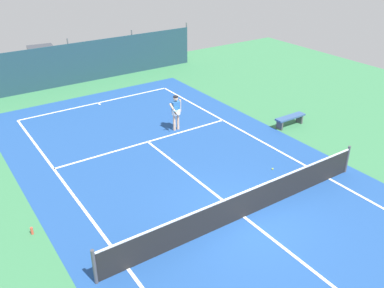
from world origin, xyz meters
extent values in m
plane|color=#387A4C|center=(0.00, 0.00, 0.00)|extent=(36.00, 36.00, 0.00)
cube|color=#1E478C|center=(0.00, 0.00, 0.00)|extent=(11.02, 26.60, 0.01)
cube|color=white|center=(0.00, 11.90, 0.01)|extent=(8.22, 0.10, 0.01)
cube|color=white|center=(-4.11, 0.00, 0.01)|extent=(0.10, 23.80, 0.01)
cube|color=white|center=(4.11, 0.00, 0.01)|extent=(0.10, 23.80, 0.01)
cube|color=white|center=(0.00, 6.40, 0.01)|extent=(8.22, 0.10, 0.01)
cube|color=white|center=(0.00, 0.00, 0.01)|extent=(0.10, 12.80, 0.01)
cube|color=white|center=(0.00, 11.75, 0.01)|extent=(0.10, 0.30, 0.01)
cube|color=black|center=(0.00, 0.00, 0.47)|extent=(9.92, 0.03, 0.95)
cube|color=white|center=(0.00, 0.00, 0.97)|extent=(9.92, 0.04, 0.05)
cylinder|color=#47474C|center=(-5.01, 0.00, 0.55)|extent=(0.10, 0.10, 1.10)
cylinder|color=#47474C|center=(5.01, 0.00, 0.55)|extent=(0.10, 0.10, 1.10)
cube|color=#1E3D4C|center=(0.00, 15.58, 1.20)|extent=(16.22, 0.06, 2.40)
cylinder|color=#595B60|center=(0.00, 15.64, 1.35)|extent=(0.08, 0.08, 2.70)
cylinder|color=#595B60|center=(4.05, 15.64, 1.35)|extent=(0.08, 0.08, 2.70)
cylinder|color=#595B60|center=(8.11, 15.64, 1.35)|extent=(0.08, 0.08, 2.70)
cube|color=#234C1E|center=(0.00, 16.18, 0.55)|extent=(14.60, 0.70, 1.10)
cylinder|color=#D8AD8C|center=(1.79, 6.77, 0.41)|extent=(0.12, 0.12, 0.82)
cylinder|color=#D8AD8C|center=(1.59, 6.76, 0.41)|extent=(0.12, 0.12, 0.82)
cylinder|color=white|center=(1.69, 6.76, 0.90)|extent=(0.40, 0.40, 0.22)
cube|color=#2D6BB7|center=(1.69, 6.76, 1.10)|extent=(0.37, 0.21, 0.56)
sphere|color=#D8AD8C|center=(1.69, 6.76, 1.53)|extent=(0.22, 0.22, 0.22)
cylinder|color=black|center=(1.69, 6.76, 1.62)|extent=(0.23, 0.23, 0.04)
cylinder|color=#D8AD8C|center=(1.92, 6.77, 1.13)|extent=(0.09, 0.09, 0.58)
cylinder|color=#D8AD8C|center=(1.46, 6.64, 1.13)|extent=(0.10, 0.53, 0.41)
cylinder|color=black|center=(1.42, 6.34, 1.02)|extent=(0.04, 0.27, 0.13)
torus|color=teal|center=(1.42, 6.34, 1.24)|extent=(0.31, 0.13, 0.29)
sphere|color=#CCDB33|center=(2.84, 1.66, 0.03)|extent=(0.07, 0.07, 0.07)
cube|color=silver|center=(-0.78, 18.57, 0.72)|extent=(2.32, 4.39, 0.80)
cube|color=#2D333D|center=(-0.78, 18.57, 1.40)|extent=(1.76, 2.07, 0.56)
cylinder|color=black|center=(-0.06, 17.16, 0.32)|extent=(0.30, 0.66, 0.64)
cylinder|color=black|center=(-1.84, 17.39, 0.32)|extent=(0.30, 0.66, 0.64)
cylinder|color=black|center=(0.27, 19.74, 0.32)|extent=(0.30, 0.66, 0.64)
cylinder|color=black|center=(-1.51, 19.97, 0.32)|extent=(0.30, 0.66, 0.64)
cube|color=#335184|center=(6.31, 4.15, 0.45)|extent=(1.60, 0.40, 0.08)
cube|color=#4C4C51|center=(5.66, 4.15, 0.23)|extent=(0.08, 0.36, 0.45)
cube|color=#4C4C51|center=(6.96, 4.15, 0.23)|extent=(0.08, 0.36, 0.45)
cylinder|color=#D84C38|center=(-5.85, 2.94, 0.12)|extent=(0.08, 0.08, 0.24)
camera|label=1|loc=(-7.44, -8.05, 8.22)|focal=39.10mm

